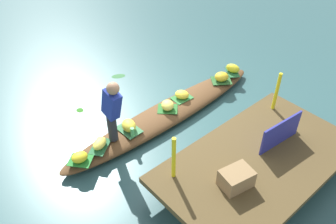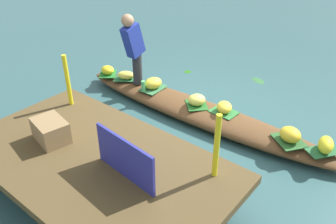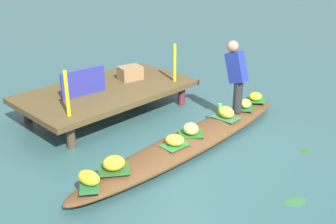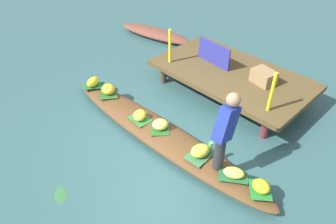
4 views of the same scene
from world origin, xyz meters
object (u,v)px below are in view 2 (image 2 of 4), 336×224
banana_bunch_1 (108,70)px  market_banner (125,158)px  vendor_boat (197,112)px  banana_bunch_5 (224,107)px  banana_bunch_3 (153,83)px  banana_bunch_4 (326,145)px  banana_bunch_6 (126,75)px  banana_bunch_2 (197,100)px  produce_crate (51,131)px  water_bottle (143,86)px  banana_bunch_0 (290,134)px  vendor_person (133,46)px

banana_bunch_1 → market_banner: market_banner is taller
vendor_boat → banana_bunch_5: bearing=-172.2°
banana_bunch_3 → banana_bunch_4: bearing=-179.1°
banana_bunch_6 → banana_bunch_2: bearing=-179.2°
banana_bunch_2 → produce_crate: bearing=74.0°
banana_bunch_6 → water_bottle: size_ratio=1.61×
vendor_boat → banana_bunch_0: 1.50m
produce_crate → banana_bunch_3: bearing=-82.5°
banana_bunch_2 → vendor_person: vendor_person is taller
banana_bunch_2 → banana_bunch_1: bearing=2.5°
banana_bunch_3 → banana_bunch_5: bearing=-176.8°
banana_bunch_5 → banana_bunch_1: bearing=4.0°
banana_bunch_1 → banana_bunch_3: banana_bunch_3 is taller
banana_bunch_6 → vendor_person: 0.69m
banana_bunch_2 → produce_crate: size_ratio=0.61×
vendor_boat → vendor_person: bearing=3.0°
vendor_boat → banana_bunch_4: (-1.92, -0.04, 0.22)m
banana_bunch_6 → produce_crate: size_ratio=0.69×
water_bottle → banana_bunch_1: bearing=-5.5°
banana_bunch_1 → banana_bunch_4: 3.88m
vendor_boat → banana_bunch_1: 1.97m
banana_bunch_1 → market_banner: 3.20m
banana_bunch_1 → banana_bunch_5: 2.39m
banana_bunch_4 → vendor_person: vendor_person is taller
banana_bunch_1 → banana_bunch_2: (-1.94, -0.09, 0.01)m
banana_bunch_0 → water_bottle: size_ratio=1.56×
vendor_boat → produce_crate: bearing=72.7°
banana_bunch_4 → market_banner: size_ratio=0.36×
vendor_boat → banana_bunch_4: 1.94m
banana_bunch_4 → banana_bunch_1: bearing=2.0°
vendor_boat → banana_bunch_6: size_ratio=15.28×
banana_bunch_2 → banana_bunch_6: (1.52, 0.02, -0.02)m
vendor_person → produce_crate: bearing=106.7°
market_banner → banana_bunch_5: bearing=-82.4°
banana_bunch_4 → banana_bunch_6: banana_bunch_4 is taller
banana_bunch_4 → banana_bunch_2: bearing=1.5°
banana_bunch_4 → banana_bunch_5: size_ratio=1.12×
banana_bunch_4 → banana_bunch_0: bearing=8.2°
banana_bunch_0 → banana_bunch_3: bearing=-0.4°
banana_bunch_2 → vendor_person: bearing=3.6°
banana_bunch_0 → produce_crate: (2.12, 2.15, 0.28)m
banana_bunch_1 → vendor_person: size_ratio=0.21×
banana_bunch_1 → banana_bunch_3: size_ratio=0.84×
banana_bunch_2 → banana_bunch_6: 1.52m
vendor_person → produce_crate: 2.20m
vendor_person → banana_bunch_0: bearing=-178.6°
vendor_boat → banana_bunch_5: (-0.43, -0.07, 0.21)m
vendor_person → banana_bunch_3: bearing=-166.3°
banana_bunch_3 → vendor_person: (0.34, 0.08, 0.61)m
banana_bunch_0 → banana_bunch_1: size_ratio=1.12×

